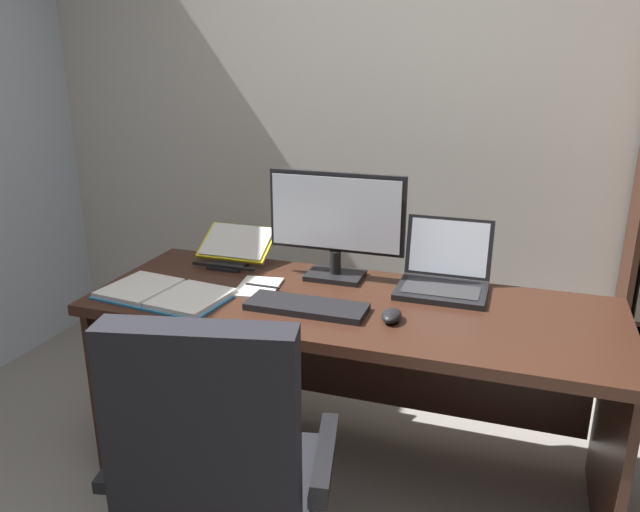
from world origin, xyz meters
TOP-DOWN VIEW (x-y plane):
  - wall_back at (0.00, 1.88)m, footprint 4.63×0.12m
  - desk at (-0.05, 0.90)m, footprint 1.89×0.70m
  - office_chair at (-0.21, 0.08)m, footprint 0.68×0.60m
  - monitor at (-0.18, 1.05)m, footprint 0.54×0.16m
  - laptop at (0.25, 1.05)m, footprint 0.33×0.30m
  - keyboard at (-0.18, 0.70)m, footprint 0.42×0.15m
  - computer_mouse at (0.12, 0.70)m, footprint 0.06×0.10m
  - reading_stand_with_book at (-0.63, 1.09)m, footprint 0.31×0.24m
  - open_binder at (-0.71, 0.65)m, footprint 0.50×0.33m
  - notepad at (-0.42, 0.84)m, footprint 0.18×0.23m
  - pen at (-0.40, 0.84)m, footprint 0.14×0.01m

SIDE VIEW (x-z plane):
  - office_chair at x=-0.21m, z-range -0.08..0.91m
  - desk at x=-0.05m, z-range 0.17..0.90m
  - notepad at x=-0.42m, z-range 0.73..0.74m
  - open_binder at x=-0.71m, z-range 0.73..0.75m
  - keyboard at x=-0.18m, z-range 0.73..0.75m
  - pen at x=-0.40m, z-range 0.74..0.75m
  - computer_mouse at x=0.12m, z-range 0.73..0.77m
  - laptop at x=0.25m, z-range 0.66..0.91m
  - reading_stand_with_book at x=-0.63m, z-range 0.73..0.86m
  - monitor at x=-0.18m, z-range 0.73..1.16m
  - wall_back at x=0.00m, z-range 0.00..2.88m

